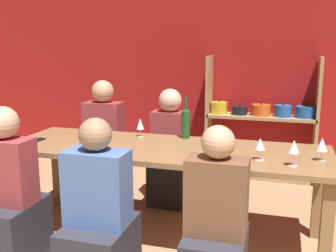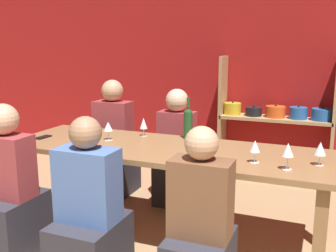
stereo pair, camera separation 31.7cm
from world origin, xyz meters
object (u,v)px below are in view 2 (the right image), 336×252
wine_glass_red_c (108,127)px  person_near_c (89,221)px  shelf_unit (275,133)px  dining_table (163,158)px  wine_glass_red_a (255,147)px  cell_phone (43,137)px  wine_glass_red_b (288,151)px  person_far_b (114,152)px  wine_glass_red_e (86,128)px  wine_glass_red_d (320,149)px  wine_bottle_green (188,123)px  wine_glass_white_a (144,124)px  person_far_a (177,160)px  person_near_b (10,200)px  person_near_a (200,241)px

wine_glass_red_c → person_near_c: person_near_c is taller
shelf_unit → dining_table: 1.87m
wine_glass_red_a → cell_phone: bearing=178.7°
wine_glass_red_b → person_far_b: size_ratio=0.15×
dining_table → wine_glass_red_e: wine_glass_red_e is taller
wine_glass_red_b → wine_glass_red_d: 0.26m
shelf_unit → cell_phone: size_ratio=9.18×
wine_glass_red_b → wine_glass_red_c: size_ratio=1.13×
dining_table → wine_bottle_green: (0.09, 0.34, 0.23)m
wine_glass_red_d → wine_glass_red_e: wine_glass_red_e is taller
wine_glass_red_d → person_far_b: 2.20m
wine_glass_red_a → person_far_b: person_far_b is taller
wine_glass_red_b → wine_glass_red_c: (-1.49, 0.26, -0.01)m
wine_glass_red_a → person_far_b: size_ratio=0.13×
wine_glass_red_c → wine_glass_white_a: bearing=49.9°
person_far_a → person_far_b: person_far_b is taller
wine_bottle_green → wine_glass_red_d: wine_bottle_green is taller
person_far_a → person_near_c: (-0.07, -1.45, -0.03)m
dining_table → person_far_b: size_ratio=2.11×
wine_glass_red_b → cell_phone: 2.06m
shelf_unit → person_near_b: bearing=-123.2°
cell_phone → dining_table: bearing=5.7°
wine_glass_red_a → wine_glass_red_c: bearing=171.8°
wine_glass_red_c → wine_glass_red_e: size_ratio=0.93×
wine_glass_red_e → cell_phone: bearing=-177.8°
wine_bottle_green → shelf_unit: bearing=68.1°
wine_glass_red_a → person_far_a: bearing=135.9°
person_near_b → person_near_c: person_near_b is taller
wine_glass_red_c → person_far_b: 0.87m
wine_glass_red_d → wine_bottle_green: bearing=160.3°
wine_bottle_green → wine_glass_white_a: (-0.40, -0.05, -0.03)m
wine_glass_red_d → person_far_a: bearing=149.6°
shelf_unit → person_near_c: (-0.89, -2.47, -0.16)m
wine_bottle_green → wine_glass_red_b: bearing=-32.6°
wine_glass_red_a → person_far_a: person_far_a is taller
wine_glass_red_b → wine_glass_red_e: bearing=175.3°
person_near_c → person_far_a: bearing=87.3°
dining_table → person_far_a: 0.78m
wine_glass_white_a → wine_glass_red_b: bearing=-21.8°
dining_table → wine_bottle_green: size_ratio=7.13×
shelf_unit → person_far_b: (-1.52, -1.03, -0.12)m
wine_glass_white_a → person_near_c: (0.08, -1.01, -0.47)m
dining_table → wine_glass_white_a: 0.46m
wine_glass_red_b → person_near_c: size_ratio=0.16×
shelf_unit → wine_bottle_green: (-0.56, -1.41, 0.34)m
wine_glass_red_e → person_far_b: bearing=104.3°
dining_table → person_near_b: size_ratio=2.21×
person_far_b → person_near_a: bearing=134.6°
wine_glass_red_e → person_far_a: (0.50, 0.82, -0.45)m
shelf_unit → person_far_a: (-0.82, -1.02, -0.13)m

